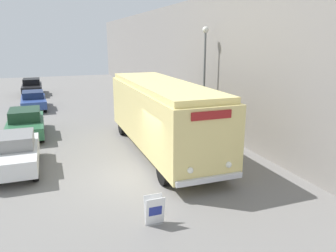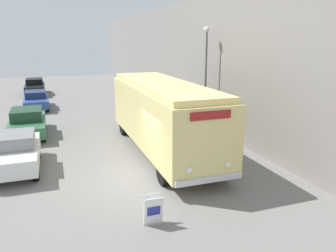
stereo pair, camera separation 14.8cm
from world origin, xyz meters
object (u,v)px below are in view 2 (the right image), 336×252
object	(u,v)px
streetlamp	(206,64)
parked_car_distant	(35,86)
vintage_bus	(162,113)
parked_car_near	(16,152)
parked_car_mid	(27,122)
parked_car_far	(36,100)
sign_board	(153,211)

from	to	relation	value
streetlamp	parked_car_distant	world-z (taller)	streetlamp
vintage_bus	parked_car_near	distance (m)	6.57
parked_car_mid	parked_car_far	world-z (taller)	parked_car_mid
sign_board	parked_car_near	distance (m)	7.18
parked_car_near	parked_car_far	size ratio (longest dim) A/B	0.90
parked_car_mid	vintage_bus	bearing A→B (deg)	-40.03
vintage_bus	streetlamp	bearing A→B (deg)	36.82
parked_car_distant	sign_board	bearing A→B (deg)	-81.82
sign_board	parked_car_distant	distance (m)	26.84
parked_car_mid	sign_board	bearing A→B (deg)	-71.16
parked_car_near	parked_car_far	bearing A→B (deg)	88.38
parked_car_near	parked_car_distant	xyz separation A→B (m)	(0.02, 20.66, 0.01)
parked_car_distant	vintage_bus	bearing A→B (deg)	-73.12
parked_car_mid	parked_car_far	xyz separation A→B (m)	(0.20, 7.82, -0.04)
sign_board	parked_car_far	distance (m)	19.46
streetlamp	parked_car_distant	bearing A→B (deg)	119.11
vintage_bus	parked_car_distant	distance (m)	21.47
vintage_bus	parked_car_mid	size ratio (longest dim) A/B	2.17
streetlamp	parked_car_mid	xyz separation A→B (m)	(-9.80, 2.59, -3.17)
vintage_bus	parked_car_far	distance (m)	14.43
vintage_bus	parked_car_mid	bearing A→B (deg)	140.57
parked_car_distant	parked_car_mid	bearing A→B (deg)	-90.13
vintage_bus	parked_car_far	size ratio (longest dim) A/B	2.22
parked_car_far	streetlamp	bearing A→B (deg)	-49.51
parked_car_near	parked_car_distant	world-z (taller)	parked_car_distant
vintage_bus	sign_board	size ratio (longest dim) A/B	11.37
streetlamp	parked_car_far	bearing A→B (deg)	132.70
streetlamp	parked_car_mid	bearing A→B (deg)	165.23
vintage_bus	parked_car_distant	world-z (taller)	vintage_bus
parked_car_near	parked_car_far	distance (m)	13.23
parked_car_mid	parked_car_far	bearing A→B (deg)	87.94
streetlamp	sign_board	bearing A→B (deg)	-123.88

